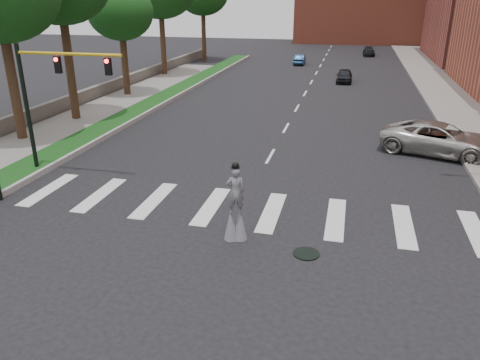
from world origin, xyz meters
TOP-DOWN VIEW (x-y plane):
  - ground_plane at (0.00, 0.00)m, footprint 160.00×160.00m
  - grass_median at (-11.50, 20.00)m, footprint 2.00×60.00m
  - median_curb at (-10.45, 20.00)m, footprint 0.20×60.00m
  - sidewalk_left at (-14.50, 10.00)m, footprint 4.00×60.00m
  - sidewalk_right at (12.50, 25.00)m, footprint 5.00×90.00m
  - stone_wall at (-17.00, 22.00)m, footprint 0.50×56.00m
  - manhole at (3.00, -2.00)m, footprint 0.90×0.90m
  - traffic_signal at (-9.78, 3.00)m, footprint 5.30×0.23m
  - stilt_performer at (0.39, -1.50)m, footprint 0.83×0.60m
  - suv_crossing at (9.00, 10.53)m, footprint 6.83×4.69m
  - car_near at (3.21, 32.73)m, footprint 1.54×3.82m
  - car_mid at (-2.68, 44.63)m, footprint 1.35×3.71m
  - car_far at (6.00, 55.86)m, footprint 1.71×4.05m
  - tree_3 at (-15.01, 21.30)m, footprint 5.42×5.42m

SIDE VIEW (x-z plane):
  - ground_plane at x=0.00m, z-range 0.00..0.00m
  - manhole at x=3.00m, z-range 0.00..0.04m
  - sidewalk_left at x=-14.50m, z-range 0.00..0.18m
  - sidewalk_right at x=12.50m, z-range 0.00..0.18m
  - grass_median at x=-11.50m, z-range 0.00..0.25m
  - median_curb at x=-10.45m, z-range 0.00..0.28m
  - stone_wall at x=-17.00m, z-range 0.00..1.10m
  - car_far at x=6.00m, z-range 0.00..1.16m
  - car_mid at x=-2.68m, z-range 0.00..1.21m
  - car_near at x=3.21m, z-range 0.00..1.30m
  - suv_crossing at x=9.00m, z-range 0.00..1.73m
  - stilt_performer at x=0.39m, z-range -0.31..2.64m
  - traffic_signal at x=-9.78m, z-range 1.05..7.25m
  - tree_3 at x=-15.01m, z-range 2.27..11.52m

